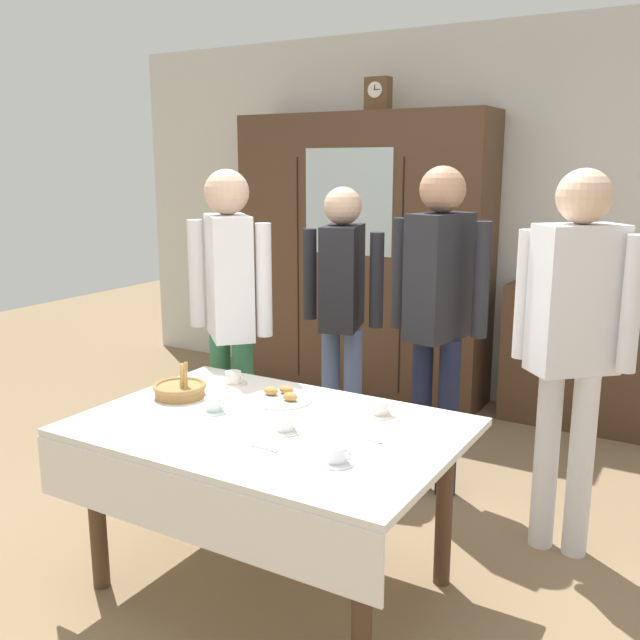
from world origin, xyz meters
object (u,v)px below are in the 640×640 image
object	(u,v)px
bookshelf_low	(584,358)
book_stack	(590,280)
tea_cup_near_right	(285,425)
person_by_cabinet	(230,299)
bread_basket	(180,389)
pastry_plate	(281,397)
spoon_far_right	(374,441)
tea_cup_front_edge	(214,405)
tea_cup_mid_left	(234,379)
tea_cup_near_left	(380,409)
mantel_clock	(378,94)
person_near_right_end	(342,297)
tea_cup_mid_right	(336,456)
spoon_front_edge	(269,449)
person_behind_table_right	(439,299)
person_beside_shelf	(574,326)
wall_cabinet	(362,256)
dining_table	(265,450)

from	to	relation	value
bookshelf_low	book_stack	bearing A→B (deg)	0.00
tea_cup_near_right	person_by_cabinet	size ratio (longest dim) A/B	0.08
bread_basket	pastry_plate	distance (m)	0.46
person_by_cabinet	spoon_far_right	bearing A→B (deg)	-28.76
tea_cup_front_edge	tea_cup_mid_left	xyz separation A→B (m)	(-0.16, 0.34, -0.00)
tea_cup_near_left	pastry_plate	xyz separation A→B (m)	(-0.46, -0.04, -0.01)
mantel_clock	person_by_cabinet	size ratio (longest dim) A/B	0.14
person_near_right_end	tea_cup_mid_right	bearing A→B (deg)	-61.90
tea_cup_mid_right	person_near_right_end	xyz separation A→B (m)	(-0.83, 1.55, 0.23)
spoon_front_edge	person_behind_table_right	xyz separation A→B (m)	(0.10, 1.39, 0.34)
tea_cup_near_right	person_near_right_end	world-z (taller)	person_near_right_end
tea_cup_front_edge	bread_basket	size ratio (longest dim) A/B	0.54
tea_cup_mid_right	tea_cup_mid_left	size ratio (longest dim) A/B	1.00
book_stack	tea_cup_mid_right	distance (m)	2.84
mantel_clock	tea_cup_near_left	world-z (taller)	mantel_clock
book_stack	person_beside_shelf	bearing A→B (deg)	-82.34
tea_cup_mid_left	bread_basket	bearing A→B (deg)	-109.99
bookshelf_low	tea_cup_near_right	distance (m)	2.74
book_stack	person_by_cabinet	size ratio (longest dim) A/B	0.13
bookshelf_low	bread_basket	xyz separation A→B (m)	(-1.28, -2.53, 0.28)
wall_cabinet	tea_cup_front_edge	distance (m)	2.65
bookshelf_low	spoon_front_edge	size ratio (longest dim) A/B	8.73
wall_cabinet	person_beside_shelf	bearing A→B (deg)	-41.35
bread_basket	pastry_plate	size ratio (longest dim) A/B	0.86
tea_cup_near_left	person_near_right_end	distance (m)	1.30
bread_basket	spoon_far_right	xyz separation A→B (m)	(0.98, -0.03, -0.03)
tea_cup_mid_right	person_by_cabinet	bearing A→B (deg)	142.18
bread_basket	tea_cup_near_right	bearing A→B (deg)	-10.16
dining_table	bread_basket	xyz separation A→B (m)	(-0.53, 0.11, 0.13)
book_stack	bread_basket	world-z (taller)	book_stack
dining_table	wall_cabinet	size ratio (longest dim) A/B	0.72
dining_table	person_near_right_end	distance (m)	1.48
tea_cup_mid_right	tea_cup_near_left	distance (m)	0.52
person_by_cabinet	person_beside_shelf	world-z (taller)	person_beside_shelf
book_stack	pastry_plate	distance (m)	2.51
tea_cup_front_edge	tea_cup_mid_right	distance (m)	0.73
spoon_far_right	person_by_cabinet	distance (m)	1.36
wall_cabinet	person_beside_shelf	xyz separation A→B (m)	(1.88, -1.65, 0.00)
spoon_front_edge	person_near_right_end	distance (m)	1.69
tea_cup_mid_right	person_beside_shelf	bearing A→B (deg)	63.38
tea_cup_near_left	person_beside_shelf	world-z (taller)	person_beside_shelf
dining_table	tea_cup_mid_left	size ratio (longest dim) A/B	11.60
wall_cabinet	person_behind_table_right	distance (m)	1.80
tea_cup_mid_right	tea_cup_near_left	size ratio (longest dim) A/B	1.00
tea_cup_near_left	bread_basket	bearing A→B (deg)	-164.87
dining_table	person_near_right_end	bearing A→B (deg)	106.38
book_stack	tea_cup_front_edge	size ratio (longest dim) A/B	1.70
person_behind_table_right	pastry_plate	bearing A→B (deg)	-112.69
tea_cup_mid_right	person_by_cabinet	world-z (taller)	person_by_cabinet
dining_table	spoon_front_edge	world-z (taller)	spoon_front_edge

